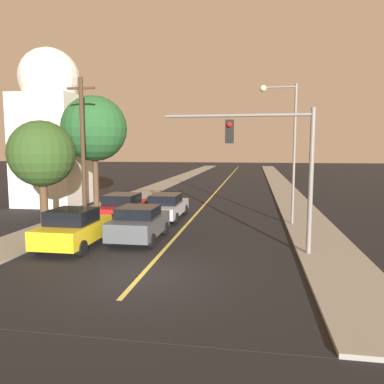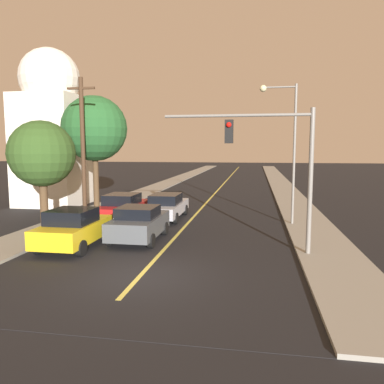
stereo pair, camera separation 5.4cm
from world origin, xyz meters
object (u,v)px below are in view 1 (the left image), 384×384
object	(u,v)px
car_outer_lane_second	(123,207)
utility_pole_left	(83,147)
traffic_signal_mast	(273,153)
streetlamp_right	(286,135)
tree_left_far	(94,129)
car_near_lane_second	(166,206)
domed_building_left	(51,127)
tree_left_near	(42,154)
car_near_lane_front	(139,223)
car_outer_lane_front	(74,228)

from	to	relation	value
car_outer_lane_second	utility_pole_left	world-z (taller)	utility_pole_left
utility_pole_left	traffic_signal_mast	bearing A→B (deg)	-26.72
traffic_signal_mast	utility_pole_left	size ratio (longest dim) A/B	0.72
streetlamp_right	tree_left_far	xyz separation A→B (m)	(-12.11, 3.06, 0.60)
car_near_lane_second	domed_building_left	size ratio (longest dim) A/B	0.42
traffic_signal_mast	tree_left_near	distance (m)	11.96
tree_left_near	car_near_lane_front	bearing A→B (deg)	-18.04
car_outer_lane_second	traffic_signal_mast	distance (m)	10.38
car_near_lane_front	streetlamp_right	bearing A→B (deg)	34.22
car_near_lane_second	car_outer_lane_second	size ratio (longest dim) A/B	1.05
streetlamp_right	utility_pole_left	distance (m)	11.17
car_near_lane_second	car_outer_lane_front	distance (m)	7.29
car_near_lane_second	car_outer_lane_front	bearing A→B (deg)	-108.71
car_outer_lane_front	tree_left_near	size ratio (longest dim) A/B	0.73
car_near_lane_second	tree_left_far	size ratio (longest dim) A/B	0.63
car_near_lane_front	car_near_lane_second	bearing A→B (deg)	90.00
streetlamp_right	car_near_lane_second	bearing A→B (deg)	173.83
car_near_lane_second	tree_left_near	xyz separation A→B (m)	(-5.77, -3.41, 3.09)
car_outer_lane_front	tree_left_far	size ratio (longest dim) A/B	0.53
car_near_lane_second	streetlamp_right	size ratio (longest dim) A/B	0.64
car_near_lane_front	tree_left_near	distance (m)	6.79
streetlamp_right	utility_pole_left	xyz separation A→B (m)	(-11.13, -0.75, -0.59)
car_outer_lane_front	traffic_signal_mast	world-z (taller)	traffic_signal_mast
car_near_lane_second	traffic_signal_mast	distance (m)	9.33
tree_left_near	domed_building_left	world-z (taller)	domed_building_left
streetlamp_right	tree_left_near	xyz separation A→B (m)	(-12.48, -2.68, -0.98)
tree_left_near	utility_pole_left	bearing A→B (deg)	55.22
car_near_lane_front	streetlamp_right	world-z (taller)	streetlamp_right
car_outer_lane_second	tree_left_near	world-z (taller)	tree_left_near
domed_building_left	utility_pole_left	bearing A→B (deg)	-47.98
car_outer_lane_front	car_outer_lane_second	xyz separation A→B (m)	(-0.00, 5.98, -0.02)
tree_left_near	streetlamp_right	bearing A→B (deg)	12.14
traffic_signal_mast	tree_left_far	world-z (taller)	tree_left_far
car_outer_lane_second	streetlamp_right	bearing A→B (deg)	1.22
utility_pole_left	tree_left_far	distance (m)	4.11
traffic_signal_mast	tree_left_far	bearing A→B (deg)	141.34
car_near_lane_second	car_outer_lane_second	xyz separation A→B (m)	(-2.34, -0.92, 0.05)
utility_pole_left	tree_left_far	xyz separation A→B (m)	(-0.98, 3.81, 1.19)
tree_left_far	domed_building_left	xyz separation A→B (m)	(-4.10, 1.83, 0.28)
car_near_lane_front	utility_pole_left	distance (m)	6.78
car_near_lane_front	domed_building_left	world-z (taller)	domed_building_left
tree_left_near	car_outer_lane_second	bearing A→B (deg)	35.97
streetlamp_right	utility_pole_left	world-z (taller)	utility_pole_left
car_near_lane_front	car_near_lane_second	distance (m)	5.29
car_outer_lane_front	car_outer_lane_second	world-z (taller)	car_outer_lane_front
utility_pole_left	tree_left_far	size ratio (longest dim) A/B	1.06
car_near_lane_front	utility_pole_left	size ratio (longest dim) A/B	0.49
car_outer_lane_second	car_near_lane_second	bearing A→B (deg)	21.44
streetlamp_right	car_outer_lane_front	bearing A→B (deg)	-145.68
tree_left_near	tree_left_far	size ratio (longest dim) A/B	0.73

